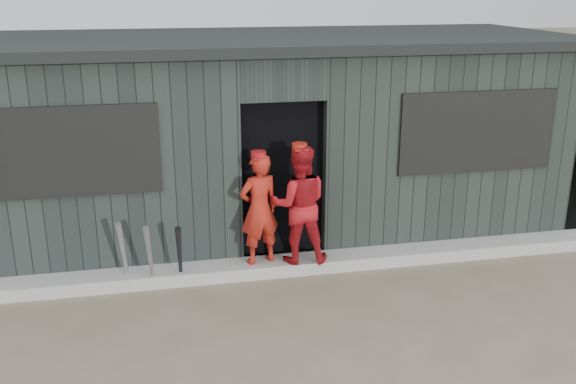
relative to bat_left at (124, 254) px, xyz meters
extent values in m
plane|color=#6E5F4C|center=(1.87, -1.75, -0.41)|extent=(80.00, 80.00, 0.00)
cube|color=#A6A5A0|center=(1.87, 0.07, -0.34)|extent=(8.00, 0.36, 0.15)
cone|color=#93939B|center=(0.00, 0.00, 0.00)|extent=(0.13, 0.29, 0.83)
cone|color=gray|center=(0.28, -0.15, 0.00)|extent=(0.11, 0.33, 0.83)
cone|color=black|center=(0.61, -0.05, -0.05)|extent=(0.09, 0.22, 0.74)
imported|color=#B02115|center=(1.54, 0.08, 0.39)|extent=(0.55, 0.44, 1.32)
imported|color=#B0151C|center=(2.00, 0.03, 0.44)|extent=(0.75, 0.62, 1.40)
imported|color=#ADADAD|center=(2.09, 0.67, 0.21)|extent=(0.69, 0.54, 1.25)
cube|color=black|center=(1.87, 1.75, 0.79)|extent=(7.60, 2.70, 2.20)
cube|color=#282F2D|center=(-0.38, 0.35, 0.84)|extent=(3.50, 0.20, 2.50)
cube|color=#28302C|center=(4.12, 0.35, 0.84)|extent=(3.50, 0.20, 2.50)
cube|color=#272E2C|center=(1.87, 0.35, 1.84)|extent=(1.00, 0.20, 0.50)
cube|color=#252C2A|center=(5.77, 1.75, 0.84)|extent=(0.20, 3.00, 2.50)
cube|color=#262D2C|center=(1.87, 3.15, 0.84)|extent=(8.00, 0.20, 2.50)
cube|color=black|center=(1.87, 1.75, 2.15)|extent=(8.30, 3.30, 0.12)
cube|color=black|center=(-0.53, 0.23, 1.14)|extent=(2.00, 0.04, 1.00)
cube|color=black|center=(4.27, 0.23, 1.14)|extent=(2.00, 0.04, 1.00)
cube|color=black|center=(1.64, 0.70, 0.94)|extent=(0.20, 0.20, 0.86)
cube|color=black|center=(1.96, 0.75, 0.89)|extent=(0.24, 0.21, 0.86)
camera|label=1|loc=(0.44, -6.76, 2.87)|focal=40.00mm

